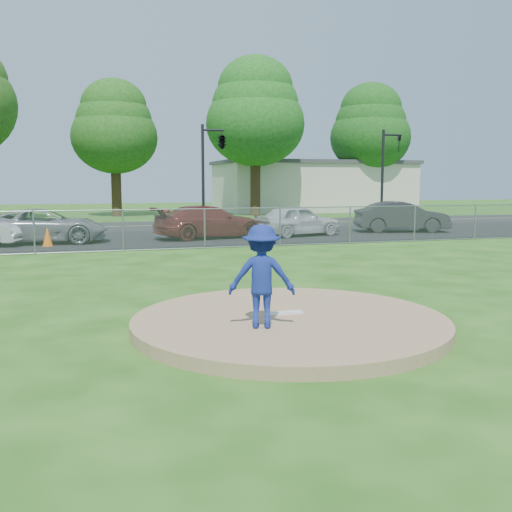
{
  "coord_description": "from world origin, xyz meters",
  "views": [
    {
      "loc": [
        -3.32,
        -9.0,
        2.5
      ],
      "look_at": [
        0.0,
        2.0,
        1.0
      ],
      "focal_mm": 40.0,
      "sensor_mm": 36.0,
      "label": 1
    }
  ],
  "objects_px": {
    "parked_car_gray": "(44,226)",
    "parked_car_charcoal": "(402,217)",
    "tree_right": "(255,111)",
    "pitcher": "(262,277)",
    "tree_center": "(114,126)",
    "parked_car_darkred": "(209,222)",
    "traffic_signal_right": "(386,167)",
    "traffic_cone": "(47,236)",
    "parked_car_pearl": "(298,220)",
    "tree_far_right": "(370,127)",
    "traffic_signal_center": "(220,143)",
    "commercial_building": "(312,186)"
  },
  "relations": [
    {
      "from": "traffic_signal_right",
      "to": "pitcher",
      "type": "height_order",
      "value": "traffic_signal_right"
    },
    {
      "from": "tree_far_right",
      "to": "tree_center",
      "type": "bearing_deg",
      "value": -177.27
    },
    {
      "from": "commercial_building",
      "to": "tree_right",
      "type": "relative_size",
      "value": 1.41
    },
    {
      "from": "tree_far_right",
      "to": "traffic_cone",
      "type": "xyz_separation_m",
      "value": [
        -24.72,
        -20.52,
        -6.67
      ]
    },
    {
      "from": "pitcher",
      "to": "traffic_cone",
      "type": "bearing_deg",
      "value": -56.91
    },
    {
      "from": "tree_far_right",
      "to": "parked_car_darkred",
      "type": "height_order",
      "value": "tree_far_right"
    },
    {
      "from": "tree_center",
      "to": "parked_car_pearl",
      "type": "relative_size",
      "value": 2.36
    },
    {
      "from": "tree_right",
      "to": "parked_car_charcoal",
      "type": "relative_size",
      "value": 2.53
    },
    {
      "from": "parked_car_pearl",
      "to": "commercial_building",
      "type": "bearing_deg",
      "value": -38.42
    },
    {
      "from": "parked_car_gray",
      "to": "parked_car_darkred",
      "type": "height_order",
      "value": "parked_car_darkred"
    },
    {
      "from": "tree_far_right",
      "to": "traffic_cone",
      "type": "height_order",
      "value": "tree_far_right"
    },
    {
      "from": "traffic_signal_right",
      "to": "parked_car_darkred",
      "type": "xyz_separation_m",
      "value": [
        -12.23,
        -6.15,
        -2.63
      ]
    },
    {
      "from": "traffic_signal_center",
      "to": "parked_car_darkred",
      "type": "xyz_separation_m",
      "value": [
        -1.96,
        -6.15,
        -3.88
      ]
    },
    {
      "from": "traffic_cone",
      "to": "parked_car_darkred",
      "type": "distance_m",
      "value": 6.88
    },
    {
      "from": "tree_right",
      "to": "traffic_cone",
      "type": "xyz_separation_m",
      "value": [
        -13.72,
        -17.52,
        -7.26
      ]
    },
    {
      "from": "pitcher",
      "to": "parked_car_charcoal",
      "type": "distance_m",
      "value": 21.05
    },
    {
      "from": "traffic_cone",
      "to": "traffic_signal_right",
      "type": "bearing_deg",
      "value": 21.64
    },
    {
      "from": "traffic_signal_right",
      "to": "parked_car_darkred",
      "type": "height_order",
      "value": "traffic_signal_right"
    },
    {
      "from": "traffic_signal_center",
      "to": "parked_car_pearl",
      "type": "relative_size",
      "value": 1.34
    },
    {
      "from": "commercial_building",
      "to": "pitcher",
      "type": "height_order",
      "value": "commercial_building"
    },
    {
      "from": "tree_right",
      "to": "tree_center",
      "type": "bearing_deg",
      "value": 168.69
    },
    {
      "from": "traffic_signal_center",
      "to": "traffic_cone",
      "type": "distance_m",
      "value": 12.24
    },
    {
      "from": "tree_far_right",
      "to": "parked_car_darkred",
      "type": "relative_size",
      "value": 2.16
    },
    {
      "from": "pitcher",
      "to": "parked_car_gray",
      "type": "bearing_deg",
      "value": -57.49
    },
    {
      "from": "tree_far_right",
      "to": "parked_car_gray",
      "type": "bearing_deg",
      "value": -142.34
    },
    {
      "from": "traffic_cone",
      "to": "parked_car_charcoal",
      "type": "xyz_separation_m",
      "value": [
        16.68,
        1.81,
        0.38
      ]
    },
    {
      "from": "tree_center",
      "to": "tree_far_right",
      "type": "bearing_deg",
      "value": 2.73
    },
    {
      "from": "commercial_building",
      "to": "parked_car_charcoal",
      "type": "relative_size",
      "value": 3.56
    },
    {
      "from": "tree_far_right",
      "to": "traffic_cone",
      "type": "relative_size",
      "value": 14.08
    },
    {
      "from": "parked_car_gray",
      "to": "parked_car_charcoal",
      "type": "bearing_deg",
      "value": -83.85
    },
    {
      "from": "tree_right",
      "to": "pitcher",
      "type": "height_order",
      "value": "tree_right"
    },
    {
      "from": "traffic_cone",
      "to": "parked_car_darkred",
      "type": "xyz_separation_m",
      "value": [
        6.73,
        1.37,
        0.34
      ]
    },
    {
      "from": "tree_center",
      "to": "parked_car_darkred",
      "type": "xyz_separation_m",
      "value": [
        3.01,
        -18.15,
        -5.74
      ]
    },
    {
      "from": "pitcher",
      "to": "parked_car_pearl",
      "type": "xyz_separation_m",
      "value": [
        6.84,
        16.28,
        -0.3
      ]
    },
    {
      "from": "traffic_signal_center",
      "to": "parked_car_pearl",
      "type": "xyz_separation_m",
      "value": [
        2.19,
        -6.26,
        -3.89
      ]
    },
    {
      "from": "tree_far_right",
      "to": "traffic_signal_right",
      "type": "relative_size",
      "value": 1.92
    },
    {
      "from": "traffic_cone",
      "to": "pitcher",
      "type": "bearing_deg",
      "value": -74.93
    },
    {
      "from": "traffic_signal_center",
      "to": "parked_car_darkred",
      "type": "bearing_deg",
      "value": -107.66
    },
    {
      "from": "tree_center",
      "to": "traffic_signal_center",
      "type": "xyz_separation_m",
      "value": [
        4.97,
        -12.0,
        -1.86
      ]
    },
    {
      "from": "pitcher",
      "to": "traffic_signal_center",
      "type": "bearing_deg",
      "value": -83.62
    },
    {
      "from": "parked_car_darkred",
      "to": "parked_car_charcoal",
      "type": "height_order",
      "value": "parked_car_charcoal"
    },
    {
      "from": "traffic_signal_right",
      "to": "traffic_cone",
      "type": "bearing_deg",
      "value": -158.36
    },
    {
      "from": "tree_right",
      "to": "parked_car_gray",
      "type": "bearing_deg",
      "value": -130.6
    },
    {
      "from": "tree_center",
      "to": "parked_car_pearl",
      "type": "height_order",
      "value": "tree_center"
    },
    {
      "from": "tree_center",
      "to": "tree_far_right",
      "type": "distance_m",
      "value": 21.03
    },
    {
      "from": "tree_right",
      "to": "tree_far_right",
      "type": "relative_size",
      "value": 1.08
    },
    {
      "from": "pitcher",
      "to": "parked_car_pearl",
      "type": "distance_m",
      "value": 17.66
    },
    {
      "from": "traffic_signal_right",
      "to": "traffic_cone",
      "type": "xyz_separation_m",
      "value": [
        -18.96,
        -7.52,
        -2.97
      ]
    },
    {
      "from": "parked_car_charcoal",
      "to": "tree_center",
      "type": "bearing_deg",
      "value": 50.84
    },
    {
      "from": "pitcher",
      "to": "parked_car_darkred",
      "type": "distance_m",
      "value": 16.62
    }
  ]
}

